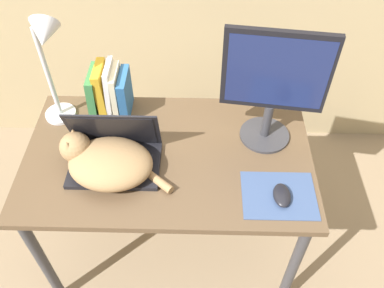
% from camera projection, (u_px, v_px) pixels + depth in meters
% --- Properties ---
extents(desk, '(1.14, 0.68, 0.71)m').
position_uv_depth(desk, '(169.00, 168.00, 1.67)').
color(desk, brown).
rests_on(desk, ground_plane).
extents(laptop, '(0.35, 0.23, 0.23)m').
position_uv_depth(laptop, '(115.00, 154.00, 1.55)').
color(laptop, black).
rests_on(laptop, desk).
extents(cat, '(0.43, 0.28, 0.15)m').
position_uv_depth(cat, '(106.00, 161.00, 1.50)').
color(cat, '#99754C').
rests_on(cat, desk).
extents(external_monitor, '(0.39, 0.20, 0.50)m').
position_uv_depth(external_monitor, '(274.00, 84.00, 1.48)').
color(external_monitor, '#333338').
rests_on(external_monitor, desk).
extents(mousepad, '(0.27, 0.21, 0.00)m').
position_uv_depth(mousepad, '(279.00, 195.00, 1.48)').
color(mousepad, '#384C75').
rests_on(mousepad, desk).
extents(computer_mouse, '(0.06, 0.10, 0.03)m').
position_uv_depth(computer_mouse, '(282.00, 195.00, 1.46)').
color(computer_mouse, black).
rests_on(computer_mouse, mousepad).
extents(book_row, '(0.17, 0.16, 0.24)m').
position_uv_depth(book_row, '(109.00, 92.00, 1.70)').
color(book_row, '#387A42').
rests_on(book_row, desk).
extents(desk_lamp, '(0.17, 0.17, 0.50)m').
position_uv_depth(desk_lamp, '(47.00, 54.00, 1.49)').
color(desk_lamp, silver).
rests_on(desk_lamp, desk).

